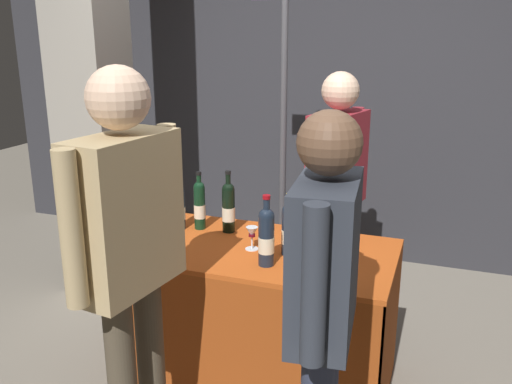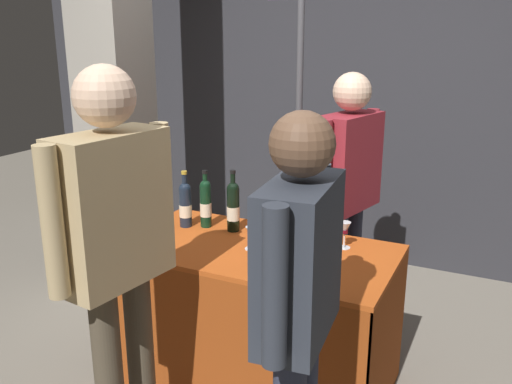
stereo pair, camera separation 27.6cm
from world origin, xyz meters
name	(u,v)px [view 2 (the right image)]	position (x,y,z in m)	size (l,w,h in m)	color
ground_plane	(256,376)	(0.00, 0.00, 0.00)	(12.00, 12.00, 0.00)	gray
back_partition	(364,89)	(0.00, 1.98, 1.42)	(6.39, 0.12, 2.83)	#2D2D33
concrete_pillar	(111,55)	(-1.48, 0.73, 1.70)	(0.43, 0.43, 3.39)	gray
tasting_table	(256,290)	(0.00, 0.00, 0.53)	(1.43, 0.76, 0.78)	#B74C19
featured_wine_bottle	(261,236)	(0.12, -0.19, 0.93)	(0.08, 0.08, 0.35)	#192333
display_bottle_0	(185,204)	(-0.50, 0.12, 0.91)	(0.07, 0.07, 0.33)	#192333
display_bottle_1	(288,229)	(0.19, -0.03, 0.92)	(0.08, 0.08, 0.32)	#192333
display_bottle_2	(206,203)	(-0.40, 0.16, 0.92)	(0.07, 0.07, 0.33)	black
display_bottle_3	(233,206)	(-0.22, 0.17, 0.92)	(0.07, 0.07, 0.35)	black
wine_glass_near_vendor	(251,233)	(-0.01, -0.03, 0.86)	(0.07, 0.07, 0.12)	silver
wine_glass_mid	(345,229)	(0.41, 0.19, 0.88)	(0.07, 0.07, 0.14)	silver
flower_vase	(300,244)	(0.29, -0.12, 0.89)	(0.10, 0.10, 0.31)	tan
vendor_presenter	(348,181)	(0.26, 0.73, 0.99)	(0.31, 0.61, 1.64)	#2D3347
taster_foreground_right	(115,237)	(-0.25, -0.78, 1.06)	(0.27, 0.64, 1.74)	#4C4233
taster_foreground_left	(299,292)	(0.53, -0.74, 0.97)	(0.25, 0.62, 1.61)	#2D3347
booth_signpost	(299,115)	(-0.16, 0.98, 1.33)	(0.45, 0.04, 2.24)	#47474C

